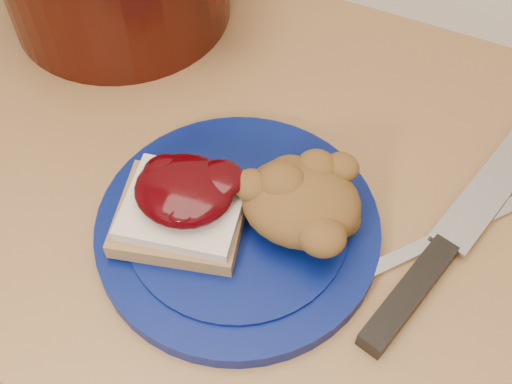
% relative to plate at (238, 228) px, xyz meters
% --- Properties ---
extents(base_cabinet, '(4.00, 0.60, 0.86)m').
position_rel_plate_xyz_m(base_cabinet, '(-0.04, 0.08, -0.48)').
color(base_cabinet, beige).
rests_on(base_cabinet, floor).
extents(plate, '(0.31, 0.31, 0.02)m').
position_rel_plate_xyz_m(plate, '(0.00, 0.00, 0.00)').
color(plate, '#05104E').
rests_on(plate, wood_countertop).
extents(sandwich, '(0.14, 0.13, 0.06)m').
position_rel_plate_xyz_m(sandwich, '(-0.05, -0.02, 0.04)').
color(sandwich, olive).
rests_on(sandwich, plate).
extents(stuffing_mound, '(0.13, 0.11, 0.06)m').
position_rel_plate_xyz_m(stuffing_mound, '(0.05, 0.03, 0.04)').
color(stuffing_mound, brown).
rests_on(stuffing_mound, plate).
extents(chef_knife, '(0.12, 0.35, 0.02)m').
position_rel_plate_xyz_m(chef_knife, '(0.18, 0.05, 0.00)').
color(chef_knife, black).
rests_on(chef_knife, wood_countertop).
extents(butter_knife, '(0.13, 0.15, 0.00)m').
position_rel_plate_xyz_m(butter_knife, '(0.19, 0.09, -0.01)').
color(butter_knife, silver).
rests_on(butter_knife, wood_countertop).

